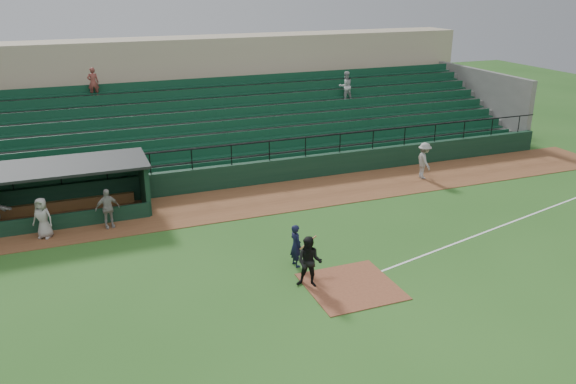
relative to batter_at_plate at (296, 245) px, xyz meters
name	(u,v)px	position (x,y,z in m)	size (l,w,h in m)	color
ground	(338,274)	(1.19, -1.14, -0.81)	(90.00, 90.00, 0.00)	#26531B
warning_track	(265,199)	(1.19, 6.86, -0.80)	(40.00, 4.00, 0.03)	brown
home_plate_dirt	(351,286)	(1.19, -2.14, -0.80)	(3.00, 3.00, 0.03)	brown
foul_line	(496,228)	(9.19, 0.06, -0.81)	(18.00, 0.09, 0.01)	white
stadium_structure	(218,115)	(1.19, 15.31, 1.49)	(38.00, 13.08, 6.40)	black
dugout	(43,188)	(-8.56, 8.42, 0.52)	(8.90, 3.20, 2.42)	black
batter_at_plate	(296,245)	(0.00, 0.00, 0.00)	(1.03, 0.69, 1.63)	black
umpire	(309,262)	(-0.15, -1.58, 0.10)	(0.89, 0.70, 1.84)	black
runner	(424,161)	(9.97, 6.72, 0.17)	(1.24, 0.71, 1.92)	gray
dugout_player_a	(107,208)	(-6.10, 6.05, 0.07)	(1.01, 0.42, 1.72)	#9A9590
dugout_player_b	(43,218)	(-8.63, 5.94, 0.07)	(0.83, 0.54, 1.70)	#A19B97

